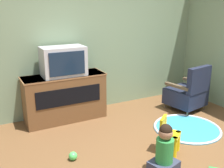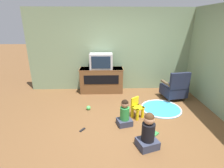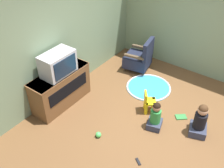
{
  "view_description": "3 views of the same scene",
  "coord_description": "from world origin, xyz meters",
  "px_view_note": "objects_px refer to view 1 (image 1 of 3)",
  "views": [
    {
      "loc": [
        -1.9,
        -2.12,
        1.87
      ],
      "look_at": [
        -0.27,
        0.99,
        0.82
      ],
      "focal_mm": 42.0,
      "sensor_mm": 36.0,
      "label": 1
    },
    {
      "loc": [
        -0.51,
        -3.38,
        2.15
      ],
      "look_at": [
        -0.38,
        0.94,
        0.61
      ],
      "focal_mm": 28.0,
      "sensor_mm": 36.0,
      "label": 2
    },
    {
      "loc": [
        -3.56,
        -1.52,
        3.77
      ],
      "look_at": [
        -0.21,
        0.93,
        0.67
      ],
      "focal_mm": 42.0,
      "sensor_mm": 36.0,
      "label": 3
    }
  ],
  "objects_px": {
    "tv_cabinet": "(65,97)",
    "yellow_kid_chair": "(169,137)",
    "television": "(63,61)",
    "black_armchair": "(188,93)",
    "child_watching_center": "(164,152)",
    "toy_ball": "(73,156)"
  },
  "relations": [
    {
      "from": "toy_ball",
      "to": "black_armchair",
      "type": "bearing_deg",
      "value": 13.88
    },
    {
      "from": "tv_cabinet",
      "to": "television",
      "type": "xyz_separation_m",
      "value": [
        0.0,
        -0.02,
        0.61
      ]
    },
    {
      "from": "yellow_kid_chair",
      "to": "child_watching_center",
      "type": "bearing_deg",
      "value": -171.77
    },
    {
      "from": "tv_cabinet",
      "to": "toy_ball",
      "type": "height_order",
      "value": "tv_cabinet"
    },
    {
      "from": "child_watching_center",
      "to": "black_armchair",
      "type": "bearing_deg",
      "value": 24.31
    },
    {
      "from": "tv_cabinet",
      "to": "yellow_kid_chair",
      "type": "xyz_separation_m",
      "value": [
        0.87,
        -1.65,
        -0.19
      ]
    },
    {
      "from": "television",
      "to": "yellow_kid_chair",
      "type": "relative_size",
      "value": 1.43
    },
    {
      "from": "toy_ball",
      "to": "child_watching_center",
      "type": "bearing_deg",
      "value": -39.99
    },
    {
      "from": "yellow_kid_chair",
      "to": "television",
      "type": "bearing_deg",
      "value": 81.92
    },
    {
      "from": "television",
      "to": "child_watching_center",
      "type": "height_order",
      "value": "television"
    },
    {
      "from": "black_armchair",
      "to": "toy_ball",
      "type": "xyz_separation_m",
      "value": [
        -2.44,
        -0.6,
        -0.27
      ]
    },
    {
      "from": "tv_cabinet",
      "to": "black_armchair",
      "type": "xyz_separation_m",
      "value": [
        2.13,
        -0.65,
        -0.07
      ]
    },
    {
      "from": "yellow_kid_chair",
      "to": "tv_cabinet",
      "type": "bearing_deg",
      "value": 81.62
    },
    {
      "from": "television",
      "to": "toy_ball",
      "type": "bearing_deg",
      "value": -104.29
    },
    {
      "from": "tv_cabinet",
      "to": "television",
      "type": "relative_size",
      "value": 1.96
    },
    {
      "from": "toy_ball",
      "to": "yellow_kid_chair",
      "type": "bearing_deg",
      "value": -18.61
    },
    {
      "from": "child_watching_center",
      "to": "toy_ball",
      "type": "xyz_separation_m",
      "value": [
        -0.86,
        0.72,
        -0.21
      ]
    },
    {
      "from": "black_armchair",
      "to": "yellow_kid_chair",
      "type": "height_order",
      "value": "black_armchair"
    },
    {
      "from": "black_armchair",
      "to": "yellow_kid_chair",
      "type": "relative_size",
      "value": 1.77
    },
    {
      "from": "tv_cabinet",
      "to": "black_armchair",
      "type": "distance_m",
      "value": 2.22
    },
    {
      "from": "television",
      "to": "child_watching_center",
      "type": "xyz_separation_m",
      "value": [
        0.55,
        -1.95,
        -0.75
      ]
    },
    {
      "from": "child_watching_center",
      "to": "toy_ball",
      "type": "relative_size",
      "value": 5.52
    }
  ]
}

